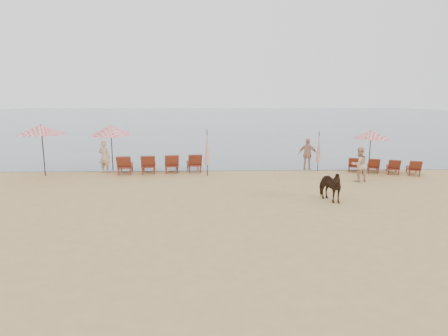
# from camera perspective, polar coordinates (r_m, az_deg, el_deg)

# --- Properties ---
(ground) EXTENTS (120.00, 120.00, 0.00)m
(ground) POSITION_cam_1_polar(r_m,az_deg,el_deg) (10.90, 0.80, -10.53)
(ground) COLOR tan
(ground) RESTS_ON ground
(sea) EXTENTS (160.00, 140.00, 0.06)m
(sea) POSITION_cam_1_polar(r_m,az_deg,el_deg) (90.25, -1.44, 8.01)
(sea) COLOR #51606B
(sea) RESTS_ON ground
(lounger_cluster_left) EXTENTS (4.62, 2.46, 0.70)m
(lounger_cluster_left) POSITION_cam_1_polar(r_m,az_deg,el_deg) (20.38, -9.71, 0.67)
(lounger_cluster_left) COLOR maroon
(lounger_cluster_left) RESTS_ON ground
(lounger_cluster_right) EXTENTS (3.84, 2.66, 0.56)m
(lounger_cluster_right) POSITION_cam_1_polar(r_m,az_deg,el_deg) (21.66, 23.10, 0.29)
(lounger_cluster_right) COLOR maroon
(lounger_cluster_right) RESTS_ON ground
(umbrella_open_left_a) EXTENTS (2.33, 2.33, 2.66)m
(umbrella_open_left_a) POSITION_cam_1_polar(r_m,az_deg,el_deg) (21.12, -26.07, 5.30)
(umbrella_open_left_a) COLOR black
(umbrella_open_left_a) RESTS_ON ground
(umbrella_open_left_b) EXTENTS (2.04, 2.08, 2.60)m
(umbrella_open_left_b) POSITION_cam_1_polar(r_m,az_deg,el_deg) (21.31, -16.86, 5.59)
(umbrella_open_left_b) COLOR black
(umbrella_open_left_b) RESTS_ON ground
(umbrella_open_right) EXTENTS (1.88, 1.88, 2.29)m
(umbrella_open_right) POSITION_cam_1_polar(r_m,az_deg,el_deg) (21.13, 21.48, 4.76)
(umbrella_open_right) COLOR black
(umbrella_open_right) RESTS_ON ground
(umbrella_closed_left) EXTENTS (0.29, 0.29, 2.38)m
(umbrella_closed_left) POSITION_cam_1_polar(r_m,az_deg,el_deg) (19.13, -2.58, 3.15)
(umbrella_closed_left) COLOR black
(umbrella_closed_left) RESTS_ON ground
(umbrella_closed_right) EXTENTS (0.27, 0.27, 2.18)m
(umbrella_closed_right) POSITION_cam_1_polar(r_m,az_deg,el_deg) (20.95, 14.23, 3.13)
(umbrella_closed_right) COLOR black
(umbrella_closed_right) RESTS_ON ground
(cow) EXTENTS (1.13, 1.58, 1.22)m
(cow) POSITION_cam_1_polar(r_m,az_deg,el_deg) (15.01, 15.66, -2.61)
(cow) COLOR black
(cow) RESTS_ON ground
(beachgoer_left) EXTENTS (0.71, 0.55, 1.72)m
(beachgoer_left) POSITION_cam_1_polar(r_m,az_deg,el_deg) (20.96, -17.74, 1.62)
(beachgoer_left) COLOR tan
(beachgoer_left) RESTS_ON ground
(beachgoer_right_a) EXTENTS (0.94, 0.81, 1.66)m
(beachgoer_right_a) POSITION_cam_1_polar(r_m,az_deg,el_deg) (18.96, 19.89, 0.51)
(beachgoer_right_a) COLOR tan
(beachgoer_right_a) RESTS_ON ground
(beachgoer_right_b) EXTENTS (1.12, 0.71, 1.78)m
(beachgoer_right_b) POSITION_cam_1_polar(r_m,az_deg,el_deg) (21.23, 12.63, 2.05)
(beachgoer_right_b) COLOR tan
(beachgoer_right_b) RESTS_ON ground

